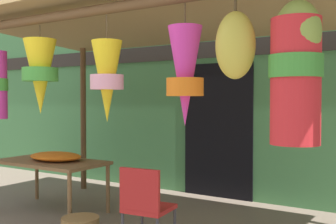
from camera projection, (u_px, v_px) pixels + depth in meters
name	position (u px, v px, depth m)	size (l,w,h in m)	color
shop_facade	(205.00, 79.00, 6.31)	(12.34, 0.29, 3.56)	#47844C
market_stall_canopy	(157.00, 32.00, 4.36)	(4.79, 2.50, 2.55)	brown
display_table	(51.00, 165.00, 5.30)	(1.46, 0.77, 0.66)	brown
flower_heap_on_table	(56.00, 156.00, 5.30)	(0.76, 0.53, 0.11)	orange
folding_chair	(145.00, 203.00, 3.73)	(0.44, 0.44, 0.84)	#AD1E1E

